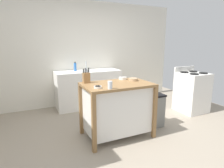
{
  "coord_description": "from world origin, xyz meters",
  "views": [
    {
      "loc": [
        -1.49,
        -2.67,
        1.58
      ],
      "look_at": [
        -0.13,
        0.23,
        0.87
      ],
      "focal_mm": 30.22,
      "sensor_mm": 36.0,
      "label": 1
    }
  ],
  "objects_px": {
    "sink_faucet": "(86,66)",
    "bowl_ceramic_small": "(98,87)",
    "kitchen_island": "(117,107)",
    "bowl_stoneware_deep": "(123,78)",
    "knife_block": "(86,77)",
    "trash_bin": "(154,110)",
    "drinking_cup": "(110,85)",
    "bottle_hand_soap": "(75,67)",
    "bowl_ceramic_wide": "(133,79)",
    "stove": "(192,92)"
  },
  "relations": [
    {
      "from": "knife_block",
      "to": "bowl_ceramic_wide",
      "type": "relative_size",
      "value": 1.65
    },
    {
      "from": "drinking_cup",
      "to": "bottle_hand_soap",
      "type": "height_order",
      "value": "bottle_hand_soap"
    },
    {
      "from": "knife_block",
      "to": "bowl_ceramic_wide",
      "type": "distance_m",
      "value": 0.82
    },
    {
      "from": "bowl_ceramic_small",
      "to": "sink_faucet",
      "type": "relative_size",
      "value": 0.53
    },
    {
      "from": "bottle_hand_soap",
      "to": "kitchen_island",
      "type": "bearing_deg",
      "value": -82.21
    },
    {
      "from": "bowl_ceramic_small",
      "to": "bowl_stoneware_deep",
      "type": "distance_m",
      "value": 0.78
    },
    {
      "from": "bowl_stoneware_deep",
      "to": "bottle_hand_soap",
      "type": "bearing_deg",
      "value": 107.78
    },
    {
      "from": "bowl_ceramic_wide",
      "to": "bottle_hand_soap",
      "type": "distance_m",
      "value": 1.8
    },
    {
      "from": "drinking_cup",
      "to": "stove",
      "type": "distance_m",
      "value": 2.51
    },
    {
      "from": "knife_block",
      "to": "bowl_ceramic_wide",
      "type": "bearing_deg",
      "value": -12.62
    },
    {
      "from": "bowl_ceramic_small",
      "to": "drinking_cup",
      "type": "bearing_deg",
      "value": -38.3
    },
    {
      "from": "kitchen_island",
      "to": "bowl_stoneware_deep",
      "type": "bearing_deg",
      "value": 46.71
    },
    {
      "from": "kitchen_island",
      "to": "knife_block",
      "type": "distance_m",
      "value": 0.72
    },
    {
      "from": "kitchen_island",
      "to": "knife_block",
      "type": "xyz_separation_m",
      "value": [
        -0.44,
        0.26,
        0.5
      ]
    },
    {
      "from": "knife_block",
      "to": "stove",
      "type": "bearing_deg",
      "value": 1.65
    },
    {
      "from": "knife_block",
      "to": "drinking_cup",
      "type": "bearing_deg",
      "value": -71.95
    },
    {
      "from": "sink_faucet",
      "to": "bowl_ceramic_wide",
      "type": "bearing_deg",
      "value": -80.08
    },
    {
      "from": "bowl_ceramic_wide",
      "to": "trash_bin",
      "type": "distance_m",
      "value": 0.77
    },
    {
      "from": "sink_faucet",
      "to": "drinking_cup",
      "type": "bearing_deg",
      "value": -98.39
    },
    {
      "from": "bowl_stoneware_deep",
      "to": "sink_faucet",
      "type": "bearing_deg",
      "value": 96.94
    },
    {
      "from": "knife_block",
      "to": "bowl_stoneware_deep",
      "type": "xyz_separation_m",
      "value": [
        0.69,
        -0.0,
        -0.07
      ]
    },
    {
      "from": "drinking_cup",
      "to": "bottle_hand_soap",
      "type": "relative_size",
      "value": 0.52
    },
    {
      "from": "bowl_stoneware_deep",
      "to": "sink_faucet",
      "type": "xyz_separation_m",
      "value": [
        -0.19,
        1.58,
        0.07
      ]
    },
    {
      "from": "knife_block",
      "to": "bottle_hand_soap",
      "type": "height_order",
      "value": "knife_block"
    },
    {
      "from": "sink_faucet",
      "to": "bowl_ceramic_small",
      "type": "bearing_deg",
      "value": -102.84
    },
    {
      "from": "bowl_stoneware_deep",
      "to": "sink_faucet",
      "type": "relative_size",
      "value": 0.63
    },
    {
      "from": "knife_block",
      "to": "sink_faucet",
      "type": "distance_m",
      "value": 1.66
    },
    {
      "from": "drinking_cup",
      "to": "sink_faucet",
      "type": "xyz_separation_m",
      "value": [
        0.31,
        2.13,
        0.03
      ]
    },
    {
      "from": "knife_block",
      "to": "bowl_stoneware_deep",
      "type": "bearing_deg",
      "value": -0.04
    },
    {
      "from": "bowl_stoneware_deep",
      "to": "trash_bin",
      "type": "xyz_separation_m",
      "value": [
        0.56,
        -0.22,
        -0.63
      ]
    },
    {
      "from": "bowl_ceramic_wide",
      "to": "drinking_cup",
      "type": "bearing_deg",
      "value": -149.13
    },
    {
      "from": "kitchen_island",
      "to": "bowl_ceramic_wide",
      "type": "distance_m",
      "value": 0.57
    },
    {
      "from": "knife_block",
      "to": "trash_bin",
      "type": "height_order",
      "value": "knife_block"
    },
    {
      "from": "kitchen_island",
      "to": "bottle_hand_soap",
      "type": "relative_size",
      "value": 5.05
    },
    {
      "from": "bowl_ceramic_wide",
      "to": "stove",
      "type": "relative_size",
      "value": 0.15
    },
    {
      "from": "bowl_stoneware_deep",
      "to": "stove",
      "type": "relative_size",
      "value": 0.14
    },
    {
      "from": "knife_block",
      "to": "stove",
      "type": "relative_size",
      "value": 0.24
    },
    {
      "from": "drinking_cup",
      "to": "stove",
      "type": "relative_size",
      "value": 0.11
    },
    {
      "from": "sink_faucet",
      "to": "stove",
      "type": "distance_m",
      "value": 2.61
    },
    {
      "from": "knife_block",
      "to": "kitchen_island",
      "type": "bearing_deg",
      "value": -30.25
    },
    {
      "from": "knife_block",
      "to": "bowl_ceramic_small",
      "type": "height_order",
      "value": "knife_block"
    },
    {
      "from": "knife_block",
      "to": "trash_bin",
      "type": "distance_m",
      "value": 1.45
    },
    {
      "from": "bowl_ceramic_wide",
      "to": "stove",
      "type": "distance_m",
      "value": 1.84
    },
    {
      "from": "bowl_ceramic_small",
      "to": "kitchen_island",
      "type": "bearing_deg",
      "value": 23.56
    },
    {
      "from": "drinking_cup",
      "to": "bowl_ceramic_small",
      "type": "bearing_deg",
      "value": 141.7
    },
    {
      "from": "drinking_cup",
      "to": "stove",
      "type": "xyz_separation_m",
      "value": [
        2.37,
        0.63,
        -0.52
      ]
    },
    {
      "from": "bowl_stoneware_deep",
      "to": "bowl_ceramic_small",
      "type": "bearing_deg",
      "value": -146.21
    },
    {
      "from": "trash_bin",
      "to": "bottle_hand_soap",
      "type": "distance_m",
      "value": 2.14
    },
    {
      "from": "kitchen_island",
      "to": "bowl_ceramic_wide",
      "type": "xyz_separation_m",
      "value": [
        0.36,
        0.08,
        0.43
      ]
    },
    {
      "from": "knife_block",
      "to": "trash_bin",
      "type": "bearing_deg",
      "value": -10.13
    }
  ]
}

